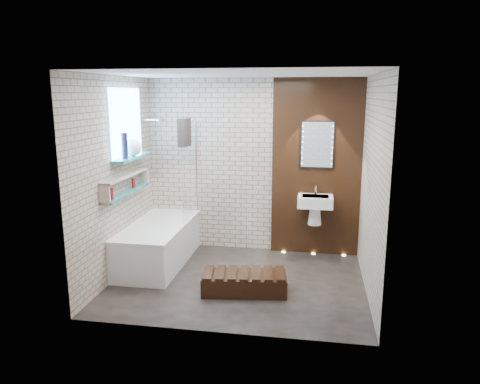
% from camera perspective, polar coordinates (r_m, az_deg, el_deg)
% --- Properties ---
extents(ground, '(3.20, 3.20, 0.00)m').
position_cam_1_polar(ground, '(6.00, -0.24, -11.09)').
color(ground, black).
rests_on(ground, ground).
extents(room_shell, '(3.24, 3.20, 2.60)m').
position_cam_1_polar(room_shell, '(5.62, -0.25, 1.17)').
color(room_shell, '#B19C8C').
rests_on(room_shell, ground).
extents(walnut_panel, '(1.30, 0.06, 2.60)m').
position_cam_1_polar(walnut_panel, '(6.79, 9.53, 2.94)').
color(walnut_panel, black).
rests_on(walnut_panel, ground).
extents(clerestory_window, '(0.18, 1.00, 0.94)m').
position_cam_1_polar(clerestory_window, '(6.32, -13.99, 7.56)').
color(clerestory_window, '#7FADE0').
rests_on(clerestory_window, room_shell).
extents(display_niche, '(0.14, 1.30, 0.26)m').
position_cam_1_polar(display_niche, '(6.22, -14.05, 0.95)').
color(display_niche, teal).
rests_on(display_niche, room_shell).
extents(bathtub, '(0.79, 1.74, 0.70)m').
position_cam_1_polar(bathtub, '(6.61, -10.16, -6.37)').
color(bathtub, white).
rests_on(bathtub, ground).
extents(bath_screen, '(0.01, 0.78, 1.40)m').
position_cam_1_polar(bath_screen, '(6.67, -6.34, 2.69)').
color(bath_screen, white).
rests_on(bath_screen, bathtub).
extents(towel, '(0.11, 0.30, 0.39)m').
position_cam_1_polar(towel, '(6.39, -6.98, 7.42)').
color(towel, black).
rests_on(towel, bath_screen).
extents(shower_head, '(0.18, 0.18, 0.02)m').
position_cam_1_polar(shower_head, '(6.77, -9.89, 8.87)').
color(shower_head, silver).
rests_on(shower_head, room_shell).
extents(washbasin, '(0.50, 0.36, 0.58)m').
position_cam_1_polar(washbasin, '(6.70, 9.37, -1.64)').
color(washbasin, white).
rests_on(washbasin, walnut_panel).
extents(led_mirror, '(0.50, 0.02, 0.70)m').
position_cam_1_polar(led_mirror, '(6.70, 9.64, 5.84)').
color(led_mirror, black).
rests_on(led_mirror, walnut_panel).
extents(walnut_step, '(1.07, 0.58, 0.23)m').
position_cam_1_polar(walnut_step, '(5.67, 0.55, -11.32)').
color(walnut_step, black).
rests_on(walnut_step, ground).
extents(niche_bottles, '(0.06, 0.76, 0.14)m').
position_cam_1_polar(niche_bottles, '(6.06, -14.71, 0.32)').
color(niche_bottles, maroon).
rests_on(niche_bottles, display_niche).
extents(sill_vases, '(0.23, 0.42, 0.33)m').
position_cam_1_polar(sill_vases, '(6.29, -13.39, 5.47)').
color(sill_vases, '#121833').
rests_on(sill_vases, clerestory_window).
extents(floor_uplights, '(0.96, 0.06, 0.01)m').
position_cam_1_polar(floor_uplights, '(7.04, 9.16, -7.60)').
color(floor_uplights, '#FFD899').
rests_on(floor_uplights, ground).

